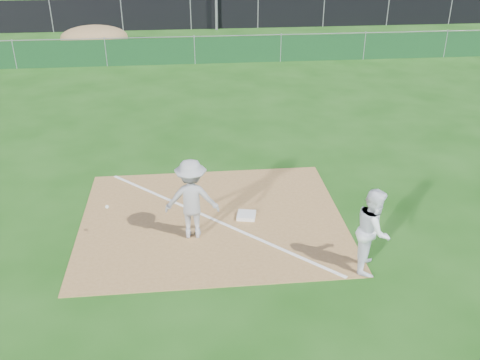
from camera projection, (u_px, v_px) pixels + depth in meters
The scene contains 13 objects.
ground at pixel (199, 98), 20.33m from camera, with size 90.00×90.00×0.00m, color #16470F.
infield_dirt at pixel (212, 219), 12.35m from camera, with size 6.00×5.00×0.02m, color olive.
foul_line at pixel (212, 219), 12.34m from camera, with size 0.08×7.00×0.01m, color white.
green_fence at pixel (195, 51), 24.49m from camera, with size 44.00×0.05×1.20m, color #0E3517.
dirt_mound at pixel (94, 37), 27.14m from camera, with size 3.38×2.60×1.17m, color olive.
black_fence at pixel (191, 14), 31.44m from camera, with size 46.00×0.04×1.80m, color black.
parking_lot at pixel (190, 14), 36.28m from camera, with size 46.00×9.00×0.01m, color black.
first_base at pixel (246, 215), 12.40m from camera, with size 0.42×0.42×0.09m, color silver.
play_at_first at pixel (192, 199), 11.33m from camera, with size 2.43×0.76×1.80m.
runner at pixel (373, 230), 10.34m from camera, with size 0.85×0.66×1.75m, color white.
car_left at pixel (89, 6), 34.75m from camera, with size 1.78×4.43×1.51m, color #96999D.
car_mid at pixel (176, 6), 35.48m from camera, with size 1.40×4.02×1.32m, color black.
car_right at pixel (283, 5), 35.42m from camera, with size 1.98×4.86×1.41m, color black.
Camera 1 is at (-0.46, -9.60, 6.42)m, focal length 40.00 mm.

